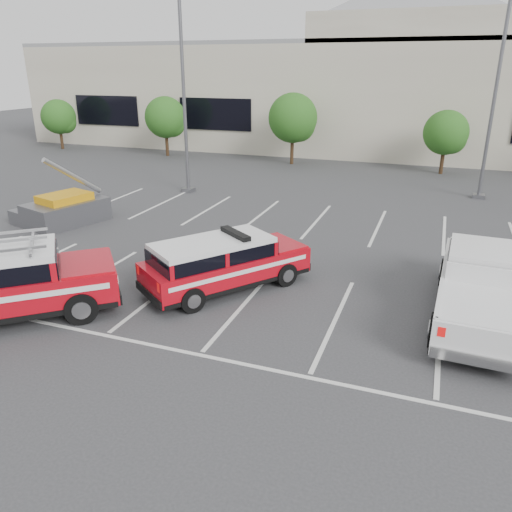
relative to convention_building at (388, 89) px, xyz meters
The scene contains 13 objects.
ground 32.21m from the convention_building, 90.33° to the right, with size 120.00×120.00×0.00m, color #343436.
stall_markings 27.77m from the convention_building, 90.38° to the right, with size 23.00×15.00×0.01m, color silver.
convention_building is the anchor object (origin of this frame).
tree_far_left 27.03m from the convention_building, 158.63° to the right, with size 2.77×2.77×3.99m.
tree_left 18.11m from the convention_building, 146.95° to the right, with size 3.07×3.07×4.42m.
tree_mid_left 11.19m from the convention_building, 117.40° to the right, with size 3.37×3.37×4.85m.
tree_mid_right 11.20m from the convention_building, 63.43° to the right, with size 2.77×2.77×3.99m.
light_pole_left 21.49m from the convention_building, 112.39° to the right, with size 0.90×0.60×10.24m.
light_pole_mid 17.27m from the convention_building, 66.74° to the right, with size 0.90×0.60×10.24m.
fire_chief_suv 31.25m from the convention_building, 92.15° to the right, with size 4.54×5.24×1.80m.
white_pickup 31.23m from the convention_building, 78.52° to the right, with size 2.39×6.25×1.89m.
ladder_suv 35.55m from the convention_building, 99.80° to the right, with size 5.76×5.39×2.24m.
utility_rig 29.33m from the convention_building, 111.34° to the right, with size 3.73×3.72×2.99m.
Camera 1 is at (4.85, -12.10, 6.52)m, focal length 35.00 mm.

